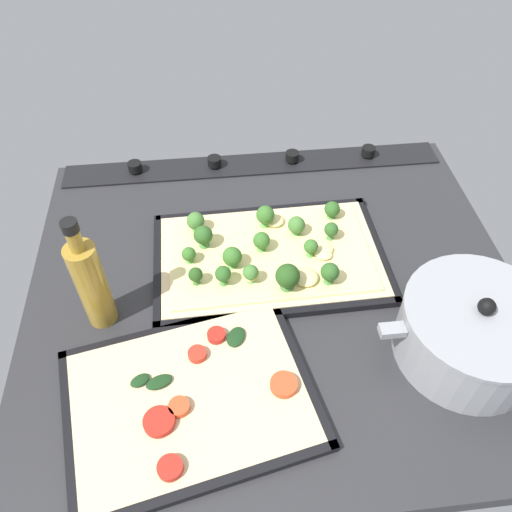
% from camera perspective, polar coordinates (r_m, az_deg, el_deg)
% --- Properties ---
extents(ground_plane, '(0.81, 0.72, 0.03)m').
position_cam_1_polar(ground_plane, '(0.86, 2.02, -4.05)').
color(ground_plane, '#28282B').
extents(stove_control_panel, '(0.78, 0.07, 0.03)m').
position_cam_1_polar(stove_control_panel, '(1.07, -0.27, 10.39)').
color(stove_control_panel, black).
rests_on(stove_control_panel, ground_plane).
extents(baking_tray_front, '(0.40, 0.26, 0.01)m').
position_cam_1_polar(baking_tray_front, '(0.88, 1.48, -0.34)').
color(baking_tray_front, black).
rests_on(baking_tray_front, ground_plane).
extents(broccoli_pizza, '(0.37, 0.23, 0.06)m').
position_cam_1_polar(broccoli_pizza, '(0.86, 1.38, 0.30)').
color(broccoli_pizza, beige).
rests_on(broccoli_pizza, baking_tray_front).
extents(baking_tray_back, '(0.38, 0.32, 0.01)m').
position_cam_1_polar(baking_tray_back, '(0.73, -7.42, -15.72)').
color(baking_tray_back, black).
rests_on(baking_tray_back, ground_plane).
extents(veggie_pizza_back, '(0.35, 0.29, 0.02)m').
position_cam_1_polar(veggie_pizza_back, '(0.73, -7.33, -15.46)').
color(veggie_pizza_back, '#D2BB8E').
rests_on(veggie_pizza_back, baking_tray_back).
extents(cooking_pot, '(0.28, 0.21, 0.12)m').
position_cam_1_polar(cooking_pot, '(0.79, 23.16, -7.85)').
color(cooking_pot, gray).
rests_on(cooking_pot, ground_plane).
extents(oil_bottle, '(0.05, 0.05, 0.21)m').
position_cam_1_polar(oil_bottle, '(0.78, -18.05, -2.87)').
color(oil_bottle, olive).
rests_on(oil_bottle, ground_plane).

